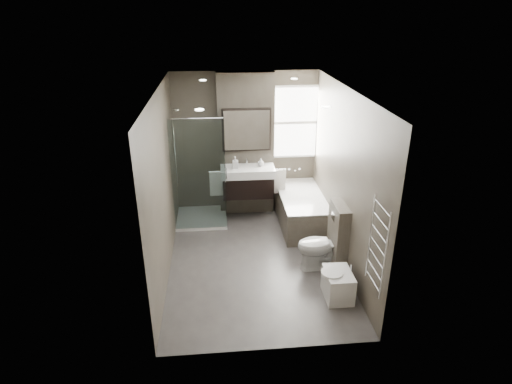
{
  "coord_description": "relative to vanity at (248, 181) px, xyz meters",
  "views": [
    {
      "loc": [
        -0.53,
        -5.65,
        3.63
      ],
      "look_at": [
        0.03,
        0.15,
        1.08
      ],
      "focal_mm": 30.0,
      "sensor_mm": 36.0,
      "label": 1
    }
  ],
  "objects": [
    {
      "name": "towel_right",
      "position": [
        0.56,
        -0.02,
        -0.02
      ],
      "size": [
        0.24,
        0.06,
        0.44
      ],
      "primitive_type": "cube",
      "color": "silver",
      "rests_on": "vanity_pier"
    },
    {
      "name": "mirror_cabinet",
      "position": [
        0.0,
        0.19,
        0.89
      ],
      "size": [
        0.86,
        0.08,
        0.76
      ],
      "color": "black",
      "rests_on": "vanity_pier"
    },
    {
      "name": "soap_bottle_b",
      "position": [
        0.24,
        0.06,
        0.33
      ],
      "size": [
        0.11,
        0.11,
        0.14
      ],
      "primitive_type": "imported",
      "color": "white",
      "rests_on": "vanity"
    },
    {
      "name": "towel_radiator",
      "position": [
        1.25,
        -3.03,
        0.38
      ],
      "size": [
        0.03,
        0.49,
        1.1
      ],
      "color": "silver",
      "rests_on": "room"
    },
    {
      "name": "toilet",
      "position": [
        0.97,
        -1.72,
        -0.37
      ],
      "size": [
        0.74,
        0.44,
        0.75
      ],
      "primitive_type": "imported",
      "rotation": [
        0.0,
        0.0,
        -1.54
      ],
      "color": "white",
      "rests_on": "ground"
    },
    {
      "name": "room",
      "position": [
        0.0,
        -1.43,
        0.56
      ],
      "size": [
        2.7,
        3.9,
        2.7
      ],
      "color": "#4A4644",
      "rests_on": "ground"
    },
    {
      "name": "window",
      "position": [
        0.9,
        0.45,
        0.93
      ],
      "size": [
        0.98,
        0.06,
        1.33
      ],
      "color": "white",
      "rests_on": "room"
    },
    {
      "name": "bathtub",
      "position": [
        0.92,
        -0.33,
        -0.43
      ],
      "size": [
        0.75,
        1.6,
        0.57
      ],
      "color": "#4D473D",
      "rests_on": "ground"
    },
    {
      "name": "towel_left",
      "position": [
        -0.56,
        -0.02,
        -0.02
      ],
      "size": [
        0.24,
        0.06,
        0.44
      ],
      "primitive_type": "cube",
      "color": "silver",
      "rests_on": "vanity_pier"
    },
    {
      "name": "vanity",
      "position": [
        0.0,
        0.0,
        0.0
      ],
      "size": [
        0.95,
        0.47,
        0.66
      ],
      "color": "black",
      "rests_on": "vanity_pier"
    },
    {
      "name": "bidet",
      "position": [
        1.01,
        -2.45,
        -0.54
      ],
      "size": [
        0.41,
        0.48,
        0.5
      ],
      "color": "white",
      "rests_on": "ground"
    },
    {
      "name": "soap_bottle_a",
      "position": [
        -0.22,
        -0.03,
        0.37
      ],
      "size": [
        0.1,
        0.1,
        0.22
      ],
      "primitive_type": "imported",
      "color": "white",
      "rests_on": "vanity"
    },
    {
      "name": "vanity_pier",
      "position": [
        0.0,
        0.35,
        0.56
      ],
      "size": [
        1.0,
        0.25,
        2.6
      ],
      "primitive_type": "cube",
      "color": "#4D473D",
      "rests_on": "ground"
    },
    {
      "name": "shower_enclosure",
      "position": [
        -0.75,
        -0.08,
        -0.25
      ],
      "size": [
        0.9,
        0.9,
        2.0
      ],
      "color": "white",
      "rests_on": "ground"
    },
    {
      "name": "cistern_box",
      "position": [
        1.21,
        -1.68,
        -0.24
      ],
      "size": [
        0.19,
        0.55,
        1.0
      ],
      "color": "#4D473D",
      "rests_on": "ground"
    }
  ]
}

